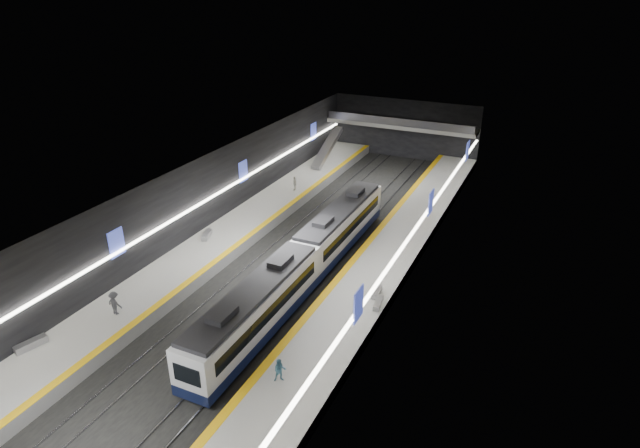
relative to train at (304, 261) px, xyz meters
The scene contains 25 objects.
ground 3.44m from the train, 161.08° to the left, with size 70.00×70.00×0.00m, color black.
ceiling 6.38m from the train, 161.08° to the left, with size 20.00×70.00×0.04m, color beige.
wall_left 12.66m from the train, behind, with size 0.04×70.00×8.00m, color black.
wall_right 7.76m from the train, ahead, with size 0.04×70.00×8.00m, color black.
wall_back 35.99m from the train, 93.99° to the left, with size 20.00×0.04×8.00m, color black.
platform_left 10.18m from the train, behind, with size 5.00×70.00×1.00m, color slate.
tile_surface_left 10.11m from the train, behind, with size 5.00×70.00×0.02m, color #9F9F9B.
tactile_strip_left 7.93m from the train, behind, with size 0.60×70.00×0.02m, color #F3B30C.
platform_right 5.35m from the train, ahead, with size 5.00×70.00×1.00m, color slate.
tile_surface_right 5.21m from the train, ahead, with size 5.00×70.00×0.02m, color #9F9F9B.
tactile_strip_right 3.16m from the train, 17.02° to the left, with size 0.60×70.00×0.02m, color #F3B30C.
rails 3.40m from the train, 161.08° to the left, with size 6.52×70.00×0.12m.
train is the anchor object (origin of this frame).
ad_posters 3.87m from the train, 143.39° to the left, with size 19.94×53.50×2.20m.
cove_light_left 12.43m from the train, behind, with size 0.25×68.60×0.12m, color white.
cove_light_right 7.52m from the train, ahead, with size 0.25×68.60×0.12m, color white.
mezzanine_bridge 34.00m from the train, 94.23° to the left, with size 20.00×3.00×1.50m.
escalator 28.67m from the train, 110.42° to the left, with size 1.20×8.00×0.60m, color #99999E.
bench_left_near 19.96m from the train, 127.00° to the right, with size 0.56×2.03×0.50m, color #99999E.
bench_left_far 11.44m from the train, 168.63° to the left, with size 0.53×1.89×0.46m, color #99999E.
bench_right_near 7.28m from the train, 14.00° to the right, with size 0.48×1.73×0.42m, color #99999E.
bench_right_far 6.50m from the train, ahead, with size 0.45×1.63×0.40m, color #99999E.
passenger_right_b 12.60m from the train, 69.99° to the right, with size 0.75×0.58×1.53m, color teal.
passenger_left_a 18.67m from the train, 119.58° to the left, with size 0.94×0.39×1.60m, color silver.
passenger_left_b 14.46m from the train, 132.35° to the right, with size 1.16×0.67×1.80m, color #3A3C41.
Camera 1 is at (19.54, -34.40, 23.22)m, focal length 30.00 mm.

